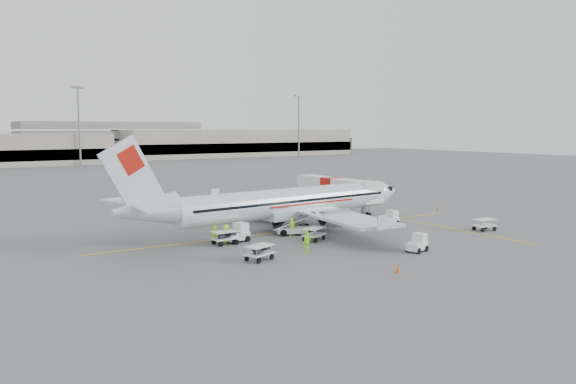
% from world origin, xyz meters
% --- Properties ---
extents(ground, '(360.00, 360.00, 0.00)m').
position_xyz_m(ground, '(0.00, 0.00, 0.00)').
color(ground, '#56595B').
extents(stripe_lead, '(44.00, 0.20, 0.01)m').
position_xyz_m(stripe_lead, '(0.00, 0.00, 0.01)').
color(stripe_lead, yellow).
rests_on(stripe_lead, ground).
extents(stripe_cross, '(0.20, 20.00, 0.01)m').
position_xyz_m(stripe_cross, '(14.00, -8.00, 0.01)').
color(stripe_cross, yellow).
rests_on(stripe_cross, ground).
extents(terminal_east, '(90.00, 26.00, 10.00)m').
position_xyz_m(terminal_east, '(70.00, 145.00, 5.00)').
color(terminal_east, gray).
rests_on(terminal_east, ground).
extents(parking_garage, '(62.00, 24.00, 14.00)m').
position_xyz_m(parking_garage, '(25.00, 160.00, 7.00)').
color(parking_garage, slate).
rests_on(parking_garage, ground).
extents(treeline, '(300.00, 3.00, 6.00)m').
position_xyz_m(treeline, '(0.00, 175.00, 3.00)').
color(treeline, black).
rests_on(treeline, ground).
extents(mast_center, '(3.20, 1.20, 22.00)m').
position_xyz_m(mast_center, '(5.00, 118.00, 11.00)').
color(mast_center, slate).
rests_on(mast_center, ground).
extents(mast_east, '(3.20, 1.20, 22.00)m').
position_xyz_m(mast_east, '(80.00, 118.00, 11.00)').
color(mast_east, slate).
rests_on(mast_east, ground).
extents(aircraft, '(37.94, 31.06, 9.77)m').
position_xyz_m(aircraft, '(-0.37, 0.94, 4.88)').
color(aircraft, silver).
rests_on(aircraft, ground).
extents(jet_bridge, '(3.16, 16.58, 4.35)m').
position_xyz_m(jet_bridge, '(11.09, 8.62, 2.17)').
color(jet_bridge, white).
rests_on(jet_bridge, ground).
extents(belt_loader, '(5.42, 3.81, 2.75)m').
position_xyz_m(belt_loader, '(-1.66, -2.00, 1.38)').
color(belt_loader, white).
rests_on(belt_loader, ground).
extents(tug_fore, '(2.17, 1.39, 1.60)m').
position_xyz_m(tug_fore, '(9.96, -3.01, 0.80)').
color(tug_fore, white).
rests_on(tug_fore, ground).
extents(tug_mid, '(2.23, 1.63, 1.54)m').
position_xyz_m(tug_mid, '(2.72, -14.13, 0.77)').
color(tug_mid, white).
rests_on(tug_mid, ground).
extents(tug_aft, '(2.49, 1.73, 1.76)m').
position_xyz_m(tug_aft, '(-8.32, -2.00, 0.88)').
color(tug_aft, white).
rests_on(tug_aft, ground).
extents(cart_loaded_a, '(2.72, 2.16, 1.24)m').
position_xyz_m(cart_loaded_a, '(-10.25, -9.56, 0.62)').
color(cart_loaded_a, white).
rests_on(cart_loaded_a, ground).
extents(cart_loaded_b, '(2.48, 1.54, 1.26)m').
position_xyz_m(cart_loaded_b, '(-9.74, -2.50, 0.63)').
color(cart_loaded_b, white).
rests_on(cart_loaded_b, ground).
extents(cart_empty_a, '(2.74, 2.30, 1.24)m').
position_xyz_m(cart_empty_a, '(-1.91, -5.43, 0.62)').
color(cart_empty_a, white).
rests_on(cart_empty_a, ground).
extents(cart_empty_b, '(2.50, 1.69, 1.22)m').
position_xyz_m(cart_empty_b, '(15.95, -10.82, 0.61)').
color(cart_empty_b, white).
rests_on(cart_empty_b, ground).
extents(cone_nose, '(0.34, 0.34, 0.55)m').
position_xyz_m(cone_nose, '(23.50, 2.19, 0.28)').
color(cone_nose, '#EA5013').
rests_on(cone_nose, ground).
extents(cone_port, '(0.38, 0.38, 0.61)m').
position_xyz_m(cone_port, '(-1.86, 10.10, 0.31)').
color(cone_port, '#EA5013').
rests_on(cone_port, ground).
extents(cone_stbd, '(0.41, 0.41, 0.67)m').
position_xyz_m(cone_stbd, '(-3.66, -18.45, 0.33)').
color(cone_stbd, '#EA5013').
rests_on(cone_stbd, ground).
extents(crew_a, '(0.71, 0.50, 1.82)m').
position_xyz_m(crew_a, '(-2.36, -2.37, 0.91)').
color(crew_a, '#98E01E').
rests_on(crew_a, ground).
extents(crew_b, '(1.01, 0.94, 1.66)m').
position_xyz_m(crew_b, '(-10.28, -1.50, 0.83)').
color(crew_b, '#98E01E').
rests_on(crew_b, ground).
extents(crew_c, '(0.67, 1.14, 1.74)m').
position_xyz_m(crew_c, '(-9.39, -1.92, 0.87)').
color(crew_c, '#98E01E').
rests_on(crew_c, ground).
extents(crew_d, '(1.17, 0.81, 1.85)m').
position_xyz_m(crew_d, '(-5.31, -9.16, 0.92)').
color(crew_d, '#98E01E').
rests_on(crew_d, ground).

